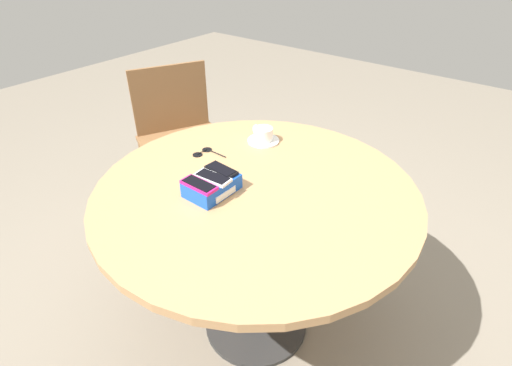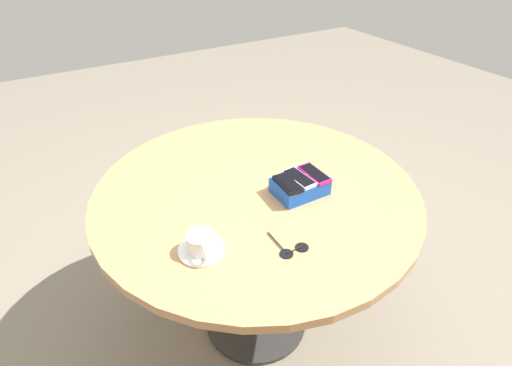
{
  "view_description": "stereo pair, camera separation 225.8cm",
  "coord_description": "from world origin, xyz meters",
  "px_view_note": "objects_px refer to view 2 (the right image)",
  "views": [
    {
      "loc": [
        -0.91,
        -0.71,
        1.51
      ],
      "look_at": [
        0.0,
        0.0,
        0.75
      ],
      "focal_mm": 28.0,
      "sensor_mm": 36.0,
      "label": 1
    },
    {
      "loc": [
        0.58,
        0.98,
        1.54
      ],
      "look_at": [
        0.0,
        0.0,
        0.75
      ],
      "focal_mm": 28.0,
      "sensor_mm": 36.0,
      "label": 2
    }
  ],
  "objects_px": {
    "phone_black": "(288,184)",
    "coffee_cup": "(201,242)",
    "sunglasses": "(292,249)",
    "saucer": "(201,250)",
    "phone_magenta": "(314,174)",
    "phone_white": "(299,178)",
    "phone_box": "(300,186)",
    "round_table": "(256,211)"
  },
  "relations": [
    {
      "from": "phone_black",
      "to": "coffee_cup",
      "type": "relative_size",
      "value": 1.11
    },
    {
      "from": "coffee_cup",
      "to": "sunglasses",
      "type": "bearing_deg",
      "value": 151.03
    },
    {
      "from": "saucer",
      "to": "phone_magenta",
      "type": "bearing_deg",
      "value": -169.25
    },
    {
      "from": "phone_white",
      "to": "sunglasses",
      "type": "bearing_deg",
      "value": 50.89
    },
    {
      "from": "phone_box",
      "to": "phone_black",
      "type": "distance_m",
      "value": 0.06
    },
    {
      "from": "phone_box",
      "to": "sunglasses",
      "type": "distance_m",
      "value": 0.29
    },
    {
      "from": "phone_black",
      "to": "coffee_cup",
      "type": "bearing_deg",
      "value": 13.9
    },
    {
      "from": "phone_white",
      "to": "saucer",
      "type": "height_order",
      "value": "phone_white"
    },
    {
      "from": "coffee_cup",
      "to": "phone_black",
      "type": "bearing_deg",
      "value": -166.1
    },
    {
      "from": "phone_box",
      "to": "phone_magenta",
      "type": "xyz_separation_m",
      "value": [
        -0.06,
        0.0,
        0.03
      ]
    },
    {
      "from": "phone_magenta",
      "to": "phone_white",
      "type": "bearing_deg",
      "value": -4.95
    },
    {
      "from": "phone_magenta",
      "to": "phone_box",
      "type": "bearing_deg",
      "value": -1.57
    },
    {
      "from": "coffee_cup",
      "to": "saucer",
      "type": "bearing_deg",
      "value": -102.08
    },
    {
      "from": "coffee_cup",
      "to": "sunglasses",
      "type": "distance_m",
      "value": 0.26
    },
    {
      "from": "saucer",
      "to": "round_table",
      "type": "bearing_deg",
      "value": -146.99
    },
    {
      "from": "saucer",
      "to": "coffee_cup",
      "type": "distance_m",
      "value": 0.03
    },
    {
      "from": "phone_white",
      "to": "phone_magenta",
      "type": "bearing_deg",
      "value": 175.05
    },
    {
      "from": "phone_magenta",
      "to": "phone_black",
      "type": "bearing_deg",
      "value": 1.87
    },
    {
      "from": "round_table",
      "to": "phone_white",
      "type": "xyz_separation_m",
      "value": [
        -0.11,
        0.1,
        0.16
      ]
    },
    {
      "from": "sunglasses",
      "to": "phone_box",
      "type": "bearing_deg",
      "value": -129.96
    },
    {
      "from": "phone_box",
      "to": "phone_magenta",
      "type": "height_order",
      "value": "phone_magenta"
    },
    {
      "from": "phone_black",
      "to": "saucer",
      "type": "xyz_separation_m",
      "value": [
        0.35,
        0.08,
        -0.06
      ]
    },
    {
      "from": "saucer",
      "to": "coffee_cup",
      "type": "relative_size",
      "value": 1.24
    },
    {
      "from": "phone_black",
      "to": "saucer",
      "type": "relative_size",
      "value": 0.89
    },
    {
      "from": "round_table",
      "to": "phone_magenta",
      "type": "height_order",
      "value": "phone_magenta"
    },
    {
      "from": "phone_black",
      "to": "round_table",
      "type": "bearing_deg",
      "value": -61.37
    },
    {
      "from": "phone_box",
      "to": "phone_black",
      "type": "xyz_separation_m",
      "value": [
        0.06,
        0.01,
        0.03
      ]
    },
    {
      "from": "round_table",
      "to": "sunglasses",
      "type": "height_order",
      "value": "sunglasses"
    },
    {
      "from": "round_table",
      "to": "saucer",
      "type": "height_order",
      "value": "saucer"
    },
    {
      "from": "phone_black",
      "to": "saucer",
      "type": "distance_m",
      "value": 0.37
    },
    {
      "from": "phone_box",
      "to": "phone_white",
      "type": "xyz_separation_m",
      "value": [
        0.0,
        -0.0,
        0.03
      ]
    },
    {
      "from": "round_table",
      "to": "saucer",
      "type": "xyz_separation_m",
      "value": [
        0.29,
        0.19,
        0.11
      ]
    },
    {
      "from": "sunglasses",
      "to": "round_table",
      "type": "bearing_deg",
      "value": -102.2
    },
    {
      "from": "phone_white",
      "to": "phone_black",
      "type": "distance_m",
      "value": 0.05
    },
    {
      "from": "phone_black",
      "to": "sunglasses",
      "type": "relative_size",
      "value": 0.97
    },
    {
      "from": "phone_magenta",
      "to": "coffee_cup",
      "type": "height_order",
      "value": "phone_magenta"
    },
    {
      "from": "phone_magenta",
      "to": "coffee_cup",
      "type": "xyz_separation_m",
      "value": [
        0.47,
        0.09,
        -0.02
      ]
    },
    {
      "from": "saucer",
      "to": "coffee_cup",
      "type": "height_order",
      "value": "coffee_cup"
    },
    {
      "from": "phone_box",
      "to": "saucer",
      "type": "height_order",
      "value": "phone_box"
    },
    {
      "from": "phone_box",
      "to": "saucer",
      "type": "bearing_deg",
      "value": 12.43
    },
    {
      "from": "phone_magenta",
      "to": "phone_black",
      "type": "relative_size",
      "value": 1.07
    },
    {
      "from": "phone_magenta",
      "to": "saucer",
      "type": "height_order",
      "value": "phone_magenta"
    }
  ]
}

